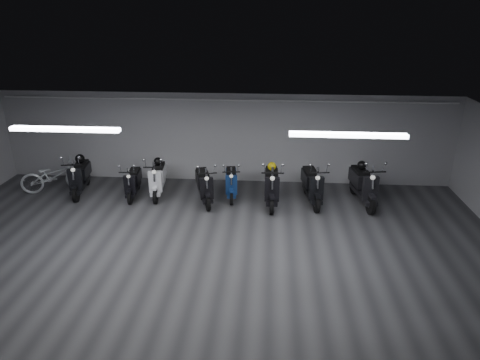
# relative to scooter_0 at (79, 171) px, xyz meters

# --- Properties ---
(floor) EXTENTS (14.00, 10.00, 0.01)m
(floor) POSITION_rel_scooter_0_xyz_m (4.18, -3.67, -0.70)
(floor) COLOR #37373A
(floor) RESTS_ON ground
(ceiling) EXTENTS (14.00, 10.00, 0.01)m
(ceiling) POSITION_rel_scooter_0_xyz_m (4.18, -3.67, 2.11)
(ceiling) COLOR slate
(ceiling) RESTS_ON ground
(back_wall) EXTENTS (14.00, 0.01, 2.80)m
(back_wall) POSITION_rel_scooter_0_xyz_m (4.18, 1.33, 0.71)
(back_wall) COLOR #AAAAAD
(back_wall) RESTS_ON ground
(fluor_strip_left) EXTENTS (2.40, 0.18, 0.08)m
(fluor_strip_left) POSITION_rel_scooter_0_xyz_m (1.18, -2.67, 2.05)
(fluor_strip_left) COLOR white
(fluor_strip_left) RESTS_ON ceiling
(fluor_strip_right) EXTENTS (2.40, 0.18, 0.08)m
(fluor_strip_right) POSITION_rel_scooter_0_xyz_m (7.18, -2.67, 2.05)
(fluor_strip_right) COLOR white
(fluor_strip_right) RESTS_ON ceiling
(conduit) EXTENTS (13.60, 0.05, 0.05)m
(conduit) POSITION_rel_scooter_0_xyz_m (4.18, 1.25, 1.93)
(conduit) COLOR white
(conduit) RESTS_ON back_wall
(scooter_0) EXTENTS (0.93, 1.94, 1.39)m
(scooter_0) POSITION_rel_scooter_0_xyz_m (0.00, 0.00, 0.00)
(scooter_0) COLOR black
(scooter_0) RESTS_ON floor
(scooter_1) EXTENTS (0.70, 1.64, 1.19)m
(scooter_1) POSITION_rel_scooter_0_xyz_m (1.63, -0.12, -0.10)
(scooter_1) COLOR black
(scooter_1) RESTS_ON floor
(scooter_2) EXTENTS (0.81, 1.88, 1.35)m
(scooter_2) POSITION_rel_scooter_0_xyz_m (2.33, 0.05, -0.02)
(scooter_2) COLOR white
(scooter_2) RESTS_ON floor
(scooter_3) EXTENTS (1.10, 1.89, 1.34)m
(scooter_3) POSITION_rel_scooter_0_xyz_m (3.76, -0.31, -0.02)
(scooter_3) COLOR black
(scooter_3) RESTS_ON floor
(scooter_4) EXTENTS (0.71, 1.68, 1.21)m
(scooter_4) POSITION_rel_scooter_0_xyz_m (4.49, 0.08, -0.09)
(scooter_4) COLOR navy
(scooter_4) RESTS_ON floor
(scooter_5) EXTENTS (0.70, 1.97, 1.46)m
(scooter_5) POSITION_rel_scooter_0_xyz_m (5.66, -0.31, 0.04)
(scooter_5) COLOR black
(scooter_5) RESTS_ON floor
(scooter_8) EXTENTS (0.89, 1.98, 1.42)m
(scooter_8) POSITION_rel_scooter_0_xyz_m (6.80, -0.15, 0.02)
(scooter_8) COLOR black
(scooter_8) RESTS_ON floor
(scooter_9) EXTENTS (0.96, 2.09, 1.50)m
(scooter_9) POSITION_rel_scooter_0_xyz_m (8.22, -0.12, 0.06)
(scooter_9) COLOR black
(scooter_9) RESTS_ON floor
(bicycle) EXTENTS (1.98, 1.31, 1.21)m
(bicycle) POSITION_rel_scooter_0_xyz_m (-0.85, 0.10, -0.09)
(bicycle) COLOR white
(bicycle) RESTS_ON floor
(helmet_0) EXTENTS (0.25, 0.25, 0.25)m
(helmet_0) POSITION_rel_scooter_0_xyz_m (5.66, -0.04, 0.33)
(helmet_0) COLOR #DABD0C
(helmet_0) RESTS_ON scooter_5
(helmet_1) EXTENTS (0.26, 0.26, 0.26)m
(helmet_1) POSITION_rel_scooter_0_xyz_m (8.18, 0.16, 0.36)
(helmet_1) COLOR black
(helmet_1) RESTS_ON scooter_9
(helmet_2) EXTENTS (0.28, 0.28, 0.28)m
(helmet_2) POSITION_rel_scooter_0_xyz_m (-0.04, 0.25, 0.31)
(helmet_2) COLOR black
(helmet_2) RESTS_ON scooter_0
(helmet_3) EXTENTS (0.24, 0.24, 0.24)m
(helmet_3) POSITION_rel_scooter_0_xyz_m (2.30, 0.30, 0.27)
(helmet_3) COLOR black
(helmet_3) RESTS_ON scooter_2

